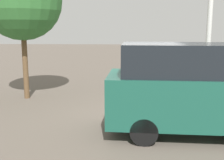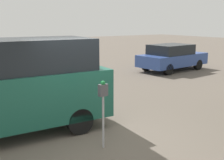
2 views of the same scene
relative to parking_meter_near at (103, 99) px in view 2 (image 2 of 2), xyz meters
name	(u,v)px [view 2 (image 2 of 2)]	position (x,y,z in m)	size (l,w,h in m)	color
ground_plane	(92,136)	(-0.10, -0.67, -1.13)	(80.00, 80.00, 0.00)	#60564C
parking_meter_near	(103,99)	(0.00, 0.00, 0.00)	(0.21, 0.13, 1.53)	#9E9EA3
parked_van	(9,85)	(1.50, -1.90, 0.13)	(4.93, 2.11, 2.36)	#195142
car_distant	(172,57)	(-8.59, -6.43, -0.34)	(4.40, 2.22, 1.49)	#2D478C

